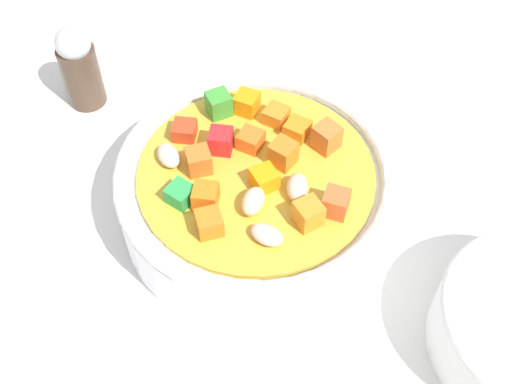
# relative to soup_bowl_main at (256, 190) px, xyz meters

# --- Properties ---
(ground_plane) EXTENTS (1.40, 1.40, 0.02)m
(ground_plane) POSITION_rel_soup_bowl_main_xyz_m (-0.00, 0.00, -0.04)
(ground_plane) COLOR silver
(soup_bowl_main) EXTENTS (0.20, 0.20, 0.07)m
(soup_bowl_main) POSITION_rel_soup_bowl_main_xyz_m (0.00, 0.00, 0.00)
(soup_bowl_main) COLOR white
(soup_bowl_main) RESTS_ON ground_plane
(spoon) EXTENTS (0.09, 0.18, 0.01)m
(spoon) POSITION_rel_soup_bowl_main_xyz_m (0.16, 0.03, -0.03)
(spoon) COLOR silver
(spoon) RESTS_ON ground_plane
(pepper_shaker) EXTENTS (0.03, 0.03, 0.08)m
(pepper_shaker) POSITION_rel_soup_bowl_main_xyz_m (0.08, -0.17, 0.01)
(pepper_shaker) COLOR #4C3828
(pepper_shaker) RESTS_ON ground_plane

